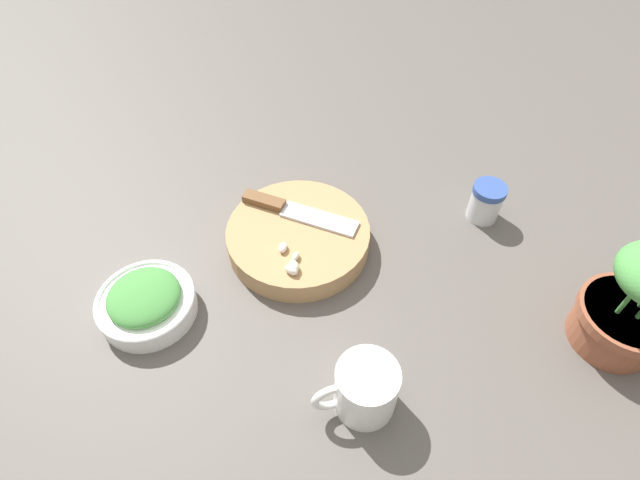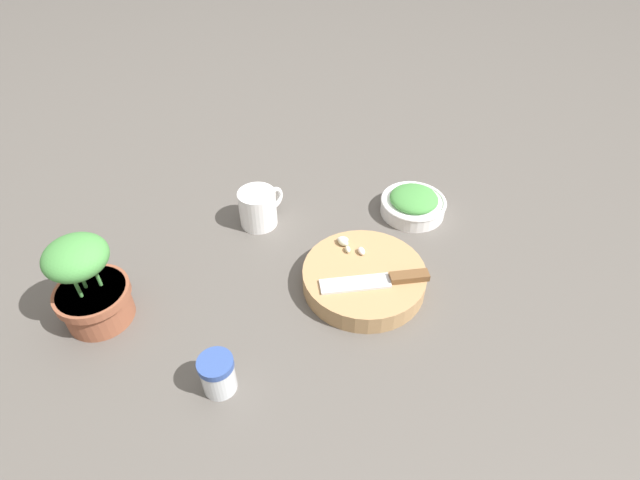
% 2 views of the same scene
% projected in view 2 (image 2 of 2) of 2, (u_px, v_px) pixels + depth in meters
% --- Properties ---
extents(ground_plane, '(5.00, 5.00, 0.00)m').
position_uv_depth(ground_plane, '(314.00, 266.00, 0.98)').
color(ground_plane, '#56514C').
extents(cutting_board, '(0.23, 0.23, 0.04)m').
position_uv_depth(cutting_board, '(364.00, 278.00, 0.93)').
color(cutting_board, tan).
rests_on(cutting_board, ground_plane).
extents(chef_knife, '(0.15, 0.17, 0.01)m').
position_uv_depth(chef_knife, '(382.00, 280.00, 0.89)').
color(chef_knife, brown).
rests_on(chef_knife, cutting_board).
extents(garlic_cloves, '(0.04, 0.07, 0.01)m').
position_uv_depth(garlic_cloves, '(348.00, 244.00, 0.96)').
color(garlic_cloves, silver).
rests_on(garlic_cloves, cutting_board).
extents(herb_bowl, '(0.14, 0.14, 0.05)m').
position_uv_depth(herb_bowl, '(413.00, 203.00, 1.09)').
color(herb_bowl, white).
rests_on(herb_bowl, ground_plane).
extents(spice_jar, '(0.06, 0.06, 0.07)m').
position_uv_depth(spice_jar, '(218.00, 374.00, 0.76)').
color(spice_jar, silver).
rests_on(spice_jar, ground_plane).
extents(coffee_mug, '(0.11, 0.08, 0.08)m').
position_uv_depth(coffee_mug, '(259.00, 208.00, 1.05)').
color(coffee_mug, white).
rests_on(coffee_mug, ground_plane).
extents(potted_herb, '(0.13, 0.13, 0.18)m').
position_uv_depth(potted_herb, '(89.00, 287.00, 0.83)').
color(potted_herb, '#935138').
rests_on(potted_herb, ground_plane).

